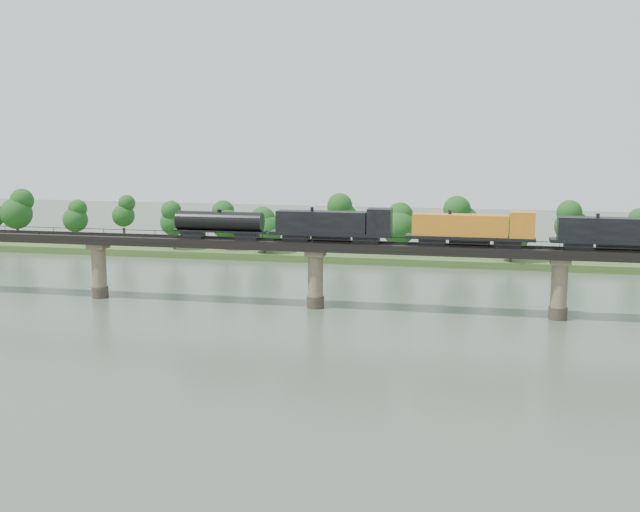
# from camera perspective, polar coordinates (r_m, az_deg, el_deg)

# --- Properties ---
(ground) EXTENTS (400.00, 400.00, 0.00)m
(ground) POSITION_cam_1_polar(r_m,az_deg,el_deg) (109.46, -3.66, -7.16)
(ground) COLOR #394839
(ground) RESTS_ON ground
(far_bank) EXTENTS (300.00, 24.00, 1.60)m
(far_bank) POSITION_cam_1_polar(r_m,az_deg,el_deg) (190.63, 3.16, 0.22)
(far_bank) COLOR #365321
(far_bank) RESTS_ON ground
(bridge) EXTENTS (236.00, 30.00, 11.50)m
(bridge) POSITION_cam_1_polar(r_m,az_deg,el_deg) (136.51, -0.33, -1.46)
(bridge) COLOR #473A2D
(bridge) RESTS_ON ground
(bridge_superstructure) EXTENTS (220.00, 4.90, 0.75)m
(bridge_superstructure) POSITION_cam_1_polar(r_m,az_deg,el_deg) (135.46, -0.33, 1.18)
(bridge_superstructure) COLOR black
(bridge_superstructure) RESTS_ON bridge
(far_treeline) EXTENTS (289.06, 17.54, 13.60)m
(far_treeline) POSITION_cam_1_polar(r_m,az_deg,el_deg) (186.55, 0.48, 2.52)
(far_treeline) COLOR #382619
(far_treeline) RESTS_ON far_bank
(freight_train) EXTENTS (84.13, 3.28, 5.79)m
(freight_train) POSITION_cam_1_polar(r_m,az_deg,el_deg) (132.53, 7.39, 1.99)
(freight_train) COLOR black
(freight_train) RESTS_ON bridge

